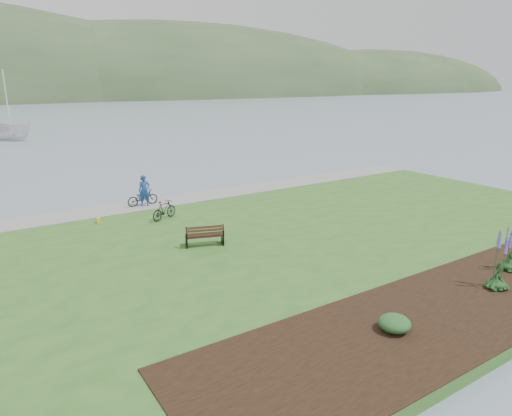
{
  "coord_description": "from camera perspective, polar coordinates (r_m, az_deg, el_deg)",
  "views": [
    {
      "loc": [
        -11.79,
        -17.16,
        7.18
      ],
      "look_at": [
        -0.46,
        0.3,
        1.3
      ],
      "focal_mm": 32.0,
      "sensor_mm": 36.0,
      "label": 1
    }
  ],
  "objects": [
    {
      "name": "lawn",
      "position": [
        20.43,
        4.6,
        -4.25
      ],
      "size": [
        34.0,
        20.0,
        0.4
      ],
      "primitive_type": "cube",
      "color": "#2F5E21",
      "rests_on": "ground"
    },
    {
      "name": "shrub_0",
      "position": [
        13.59,
        16.93,
        -13.61
      ],
      "size": [
        0.9,
        0.9,
        0.45
      ],
      "primitive_type": "ellipsoid",
      "color": "#1E4C21",
      "rests_on": "garden_bed"
    },
    {
      "name": "bicycle_a",
      "position": [
        26.09,
        -14.0,
        1.27
      ],
      "size": [
        0.7,
        1.78,
        0.91
      ],
      "primitive_type": "imported",
      "rotation": [
        0.0,
        0.0,
        1.62
      ],
      "color": "black",
      "rests_on": "lawn"
    },
    {
      "name": "bicycle_b",
      "position": [
        23.27,
        -11.4,
        -0.24
      ],
      "size": [
        1.09,
        1.65,
        0.97
      ],
      "primitive_type": "imported",
      "rotation": [
        0.0,
        0.0,
        2.0
      ],
      "color": "black",
      "rests_on": "lawn"
    },
    {
      "name": "park_bench",
      "position": [
        19.26,
        -6.43,
        -3.39
      ],
      "size": [
        1.71,
        1.13,
        0.98
      ],
      "rotation": [
        0.0,
        0.0,
        -0.34
      ],
      "color": "#311C13",
      "rests_on": "lawn"
    },
    {
      "name": "far_hillside",
      "position": [
        189.97,
        -23.92,
        12.29
      ],
      "size": [
        580.0,
        80.0,
        38.0
      ],
      "primitive_type": null,
      "color": "#334D2B",
      "rests_on": "ground"
    },
    {
      "name": "ground",
      "position": [
        22.02,
        1.42,
        -3.26
      ],
      "size": [
        600.0,
        600.0,
        0.0
      ],
      "primitive_type": "plane",
      "color": "slate",
      "rests_on": "ground"
    },
    {
      "name": "person",
      "position": [
        25.76,
        -13.8,
        2.41
      ],
      "size": [
        0.82,
        0.62,
        2.05
      ],
      "primitive_type": "imported",
      "rotation": [
        0.0,
        0.0,
        -0.16
      ],
      "color": "navy",
      "rests_on": "lawn"
    },
    {
      "name": "pannier",
      "position": [
        23.62,
        -19.05,
        -1.46
      ],
      "size": [
        0.22,
        0.28,
        0.27
      ],
      "primitive_type": "cube",
      "rotation": [
        0.0,
        0.0,
        -0.29
      ],
      "color": "yellow",
      "rests_on": "lawn"
    },
    {
      "name": "echium_1",
      "position": [
        19.06,
        29.25,
        -4.78
      ],
      "size": [
        0.62,
        0.62,
        1.78
      ],
      "color": "#153C18",
      "rests_on": "garden_bed"
    },
    {
      "name": "garden_bed",
      "position": [
        17.85,
        28.42,
        -8.49
      ],
      "size": [
        24.0,
        4.4,
        0.04
      ],
      "primitive_type": "cube",
      "color": "black",
      "rests_on": "lawn"
    },
    {
      "name": "sailboat",
      "position": [
        63.71,
        -28.14,
        7.46
      ],
      "size": [
        14.37,
        14.39,
        26.64
      ],
      "primitive_type": "imported",
      "rotation": [
        0.0,
        0.0,
        0.71
      ],
      "color": "silver",
      "rests_on": "ground"
    },
    {
      "name": "shoreline_path",
      "position": [
        27.63,
        -6.68,
        1.5
      ],
      "size": [
        34.0,
        2.2,
        0.03
      ],
      "primitive_type": "cube",
      "color": "gray",
      "rests_on": "lawn"
    },
    {
      "name": "echium_0",
      "position": [
        17.12,
        28.18,
        -5.82
      ],
      "size": [
        0.62,
        0.62,
        2.39
      ],
      "color": "#153C18",
      "rests_on": "garden_bed"
    }
  ]
}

